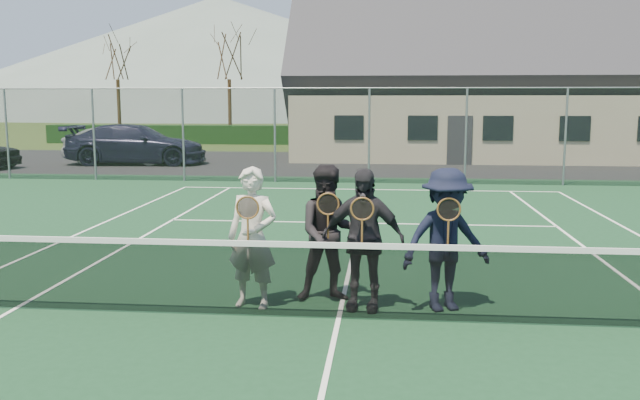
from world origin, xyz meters
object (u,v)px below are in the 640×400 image
object	(u,v)px
car_c	(136,144)
player_d	(446,240)
player_a	(252,238)
tennis_net	(339,277)
player_c	(363,239)
clubhouse	(463,70)
player_b	(330,233)
car_b	(124,145)

from	to	relation	value
car_c	player_d	size ratio (longest dim) A/B	3.14
car_c	player_a	size ratio (longest dim) A/B	3.14
car_c	player_d	distance (m)	21.52
car_c	tennis_net	bearing A→B (deg)	-156.76
tennis_net	player_c	xyz separation A→B (m)	(0.27, 0.43, 0.38)
tennis_net	clubhouse	world-z (taller)	clubhouse
clubhouse	player_b	size ratio (longest dim) A/B	8.67
car_c	player_d	bearing A→B (deg)	-153.07
player_b	car_b	bearing A→B (deg)	118.73
car_c	player_b	bearing A→B (deg)	-156.21
car_b	clubhouse	size ratio (longest dim) A/B	0.30
player_b	player_c	bearing A→B (deg)	-37.68
car_b	car_c	bearing A→B (deg)	-93.03
player_b	player_a	bearing A→B (deg)	-157.78
car_b	player_d	world-z (taller)	player_d
car_b	car_c	size ratio (longest dim) A/B	0.83
player_b	player_d	world-z (taller)	same
car_c	player_b	world-z (taller)	player_b
tennis_net	player_d	world-z (taller)	player_d
car_b	tennis_net	world-z (taller)	car_b
car_c	player_c	size ratio (longest dim) A/B	3.14
clubhouse	player_b	distance (m)	23.79
player_a	player_d	size ratio (longest dim) A/B	1.00
player_d	player_b	bearing A→B (deg)	169.22
car_b	player_a	size ratio (longest dim) A/B	2.60
player_b	player_d	bearing A→B (deg)	-10.78
car_b	car_c	world-z (taller)	car_c
clubhouse	car_b	bearing A→B (deg)	-160.79
car_b	player_b	distance (m)	20.84
tennis_net	player_b	xyz separation A→B (m)	(-0.17, 0.78, 0.38)
player_c	car_c	bearing A→B (deg)	118.15
tennis_net	player_b	bearing A→B (deg)	102.69
player_a	tennis_net	bearing A→B (deg)	-18.96
car_b	tennis_net	bearing A→B (deg)	-149.97
tennis_net	clubhouse	xyz separation A→B (m)	(4.00, 24.00, 3.45)
player_a	player_b	xyz separation A→B (m)	(0.95, 0.39, -0.00)
car_c	player_a	distance (m)	20.49
player_b	player_d	xyz separation A→B (m)	(1.48, -0.28, -0.00)
car_b	player_d	distance (m)	21.83
car_c	player_c	distance (m)	21.06
car_b	player_b	bearing A→B (deg)	-149.39
car_c	car_b	bearing A→B (deg)	81.36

